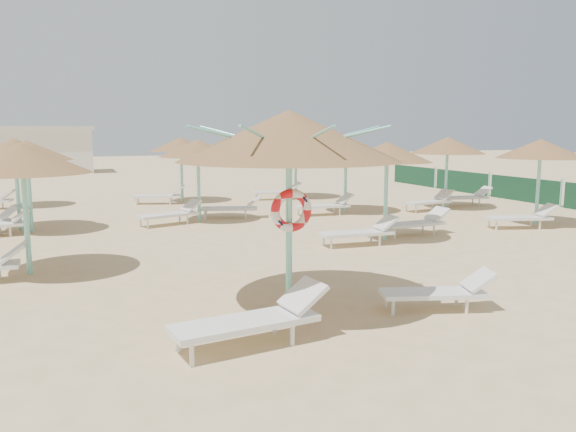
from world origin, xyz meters
name	(u,v)px	position (x,y,z in m)	size (l,w,h in m)	color
ground	(319,311)	(0.00, 0.00, 0.00)	(120.00, 120.00, 0.00)	#D9B184
main_palapa	(289,136)	(-0.38, 0.40, 2.85)	(3.65, 3.65, 3.27)	#7BD5C8
lounger_main_a	(255,318)	(-1.45, -1.01, 0.38)	(2.26, 0.93, 0.80)	white
lounger_main_b	(440,291)	(1.88, -0.67, 0.32)	(1.92, 1.07, 0.67)	white
palapa_field	(245,150)	(1.82, 9.94, 2.31)	(19.65, 14.21, 2.71)	#7BD5C8
service_hut	(31,149)	(-6.00, 35.00, 1.64)	(8.40, 4.40, 3.25)	silver
windbreak_fence	(525,190)	(14.00, 9.96, 0.50)	(0.08, 19.84, 1.10)	#194D33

